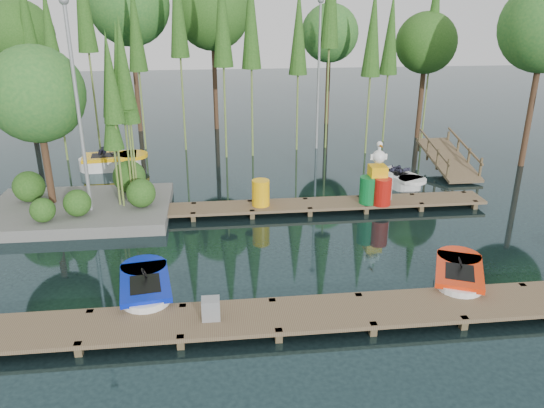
{
  "coord_description": "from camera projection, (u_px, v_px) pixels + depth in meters",
  "views": [
    {
      "loc": [
        -1.28,
        -14.94,
        7.09
      ],
      "look_at": [
        0.5,
        0.5,
        1.1
      ],
      "focal_mm": 35.0,
      "sensor_mm": 36.0,
      "label": 1
    }
  ],
  "objects": [
    {
      "name": "ground_plane",
      "position": [
        258.0,
        243.0,
        16.54
      ],
      "size": [
        90.0,
        90.0,
        0.0
      ],
      "primitive_type": "plane",
      "color": "#1B3033"
    },
    {
      "name": "boat_blue",
      "position": [
        146.0,
        290.0,
        13.38
      ],
      "size": [
        1.55,
        2.79,
        0.89
      ],
      "rotation": [
        0.0,
        0.0,
        0.14
      ],
      "color": "white",
      "rests_on": "ground"
    },
    {
      "name": "drum_cluster",
      "position": [
        378.0,
        185.0,
        18.85
      ],
      "size": [
        1.29,
        1.18,
        2.23
      ],
      "color": "#0B682A",
      "rests_on": "far_dock"
    },
    {
      "name": "boat_yellow_far",
      "position": [
        111.0,
        162.0,
        23.77
      ],
      "size": [
        3.15,
        1.69,
        1.51
      ],
      "rotation": [
        0.0,
        0.0,
        -0.23
      ],
      "color": "white",
      "rests_on": "ground"
    },
    {
      "name": "boat_white_far",
      "position": [
        398.0,
        179.0,
        21.6
      ],
      "size": [
        2.03,
        2.67,
        1.15
      ],
      "rotation": [
        0.0,
        0.0,
        -0.43
      ],
      "color": "white",
      "rests_on": "ground"
    },
    {
      "name": "seagull_post",
      "position": [
        381.0,
        186.0,
        19.06
      ],
      "size": [
        0.49,
        0.26,
        0.78
      ],
      "color": "gray",
      "rests_on": "far_dock"
    },
    {
      "name": "utility_cabinet",
      "position": [
        211.0,
        309.0,
        12.01
      ],
      "size": [
        0.41,
        0.35,
        0.51
      ],
      "primitive_type": "cube",
      "color": "gray",
      "rests_on": "near_dock"
    },
    {
      "name": "island",
      "position": [
        61.0,
        125.0,
        17.77
      ],
      "size": [
        6.2,
        4.2,
        6.75
      ],
      "color": "slate",
      "rests_on": "ground"
    },
    {
      "name": "lamp_rear",
      "position": [
        319.0,
        63.0,
        25.63
      ],
      "size": [
        0.3,
        0.3,
        7.25
      ],
      "color": "gray",
      "rests_on": "ground"
    },
    {
      "name": "lamp_island",
      "position": [
        76.0,
        96.0,
        16.74
      ],
      "size": [
        0.3,
        0.3,
        7.25
      ],
      "color": "gray",
      "rests_on": "ground"
    },
    {
      "name": "tree_screen",
      "position": [
        191.0,
        23.0,
        23.95
      ],
      "size": [
        34.42,
        18.53,
        10.31
      ],
      "color": "#462E1D",
      "rests_on": "ground"
    },
    {
      "name": "far_dock",
      "position": [
        279.0,
        206.0,
        18.88
      ],
      "size": [
        15.0,
        1.2,
        0.5
      ],
      "color": "brown",
      "rests_on": "ground"
    },
    {
      "name": "yellow_barrel",
      "position": [
        261.0,
        193.0,
        18.62
      ],
      "size": [
        0.62,
        0.62,
        0.93
      ],
      "primitive_type": "cylinder",
      "color": "#FFB50D",
      "rests_on": "far_dock"
    },
    {
      "name": "ramp",
      "position": [
        448.0,
        158.0,
        23.32
      ],
      "size": [
        1.5,
        3.94,
        1.49
      ],
      "color": "brown",
      "rests_on": "ground"
    },
    {
      "name": "boat_red",
      "position": [
        458.0,
        277.0,
        13.98
      ],
      "size": [
        2.12,
        2.83,
        0.87
      ],
      "rotation": [
        0.0,
        0.0,
        -0.42
      ],
      "color": "white",
      "rests_on": "ground"
    },
    {
      "name": "near_dock",
      "position": [
        275.0,
        317.0,
        12.28
      ],
      "size": [
        18.0,
        1.5,
        0.5
      ],
      "color": "brown",
      "rests_on": "ground"
    }
  ]
}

